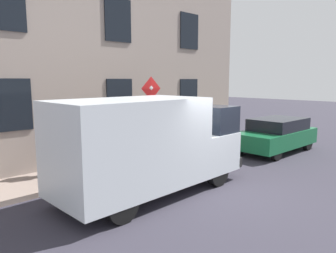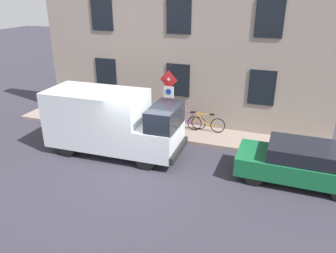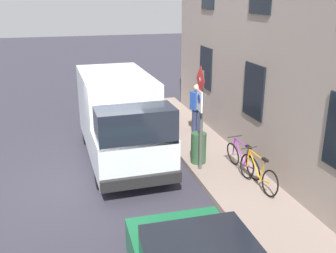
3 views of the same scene
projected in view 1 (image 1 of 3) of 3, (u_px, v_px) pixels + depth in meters
The scene contains 10 objects.
ground_plane at pixel (214, 187), 8.77m from camera, with size 80.00×80.00×0.00m, color #312E39.
sidewalk_slab at pixel (136, 162), 11.25m from camera, with size 1.84×15.52×0.14m, color gray.
building_facade at pixel (113, 65), 11.66m from camera, with size 0.75×13.52×7.00m.
sign_post_stacked at pixel (151, 108), 10.54m from camera, with size 0.16×0.56×2.80m.
delivery_van at pixel (150, 144), 8.12m from camera, with size 2.13×5.38×2.50m.
parked_hatchback at pixel (276, 134), 13.09m from camera, with size 1.81×4.02×1.38m.
bicycle_orange at pixel (160, 142), 12.48m from camera, with size 0.46×1.71×0.89m.
bicycle_purple at pixel (143, 146), 11.88m from camera, with size 0.46×1.72×0.89m.
pedestrian at pixel (54, 144), 9.34m from camera, with size 0.47×0.40×1.72m.
litter_bin at pixel (139, 151), 10.56m from camera, with size 0.44×0.44×0.90m, color #2D5133.
Camera 1 is at (-5.22, 6.74, 2.94)m, focal length 33.92 mm.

